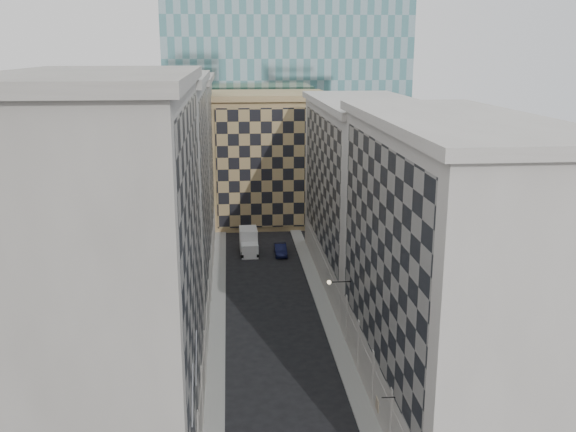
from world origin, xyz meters
TOP-DOWN VIEW (x-y plane):
  - sidewalk_west at (-5.25, 30.00)m, footprint 1.50×100.00m
  - sidewalk_east at (5.25, 30.00)m, footprint 1.50×100.00m
  - bldg_left_a at (-10.88, 11.00)m, footprint 10.80×22.80m
  - bldg_left_b at (-10.88, 33.00)m, footprint 10.80×22.80m
  - bldg_left_c at (-10.88, 55.00)m, footprint 10.80×22.80m
  - bldg_right_a at (10.88, 15.00)m, footprint 10.80×26.80m
  - bldg_right_b at (10.89, 42.00)m, footprint 10.80×28.80m
  - tan_block at (2.00, 67.90)m, footprint 16.80×14.80m
  - church_tower at (0.00, 82.00)m, footprint 7.20×7.20m
  - flagpoles_left at (-5.90, 6.00)m, footprint 0.10×6.33m
  - bracket_lamp at (4.38, 24.00)m, footprint 1.98×0.36m
  - box_truck at (-1.60, 51.89)m, footprint 2.29×5.38m
  - dark_car at (2.29, 50.45)m, footprint 1.46×4.14m
  - shop_sign at (4.95, 9.07)m, footprint 1.19×0.78m

SIDE VIEW (x-z plane):
  - sidewalk_west at x=-5.25m, z-range 0.00..0.15m
  - sidewalk_east at x=5.25m, z-range 0.00..0.15m
  - dark_car at x=2.29m, z-range 0.00..1.36m
  - box_truck at x=-1.60m, z-range -0.19..2.74m
  - shop_sign at x=4.95m, z-range 3.40..4.26m
  - bracket_lamp at x=4.38m, z-range 6.02..6.38m
  - flagpoles_left at x=-5.90m, z-range 6.83..9.17m
  - tan_block at x=2.00m, z-range 0.04..18.84m
  - bldg_right_b at x=10.89m, z-range 0.00..19.70m
  - bldg_right_a at x=10.88m, z-range -0.03..20.67m
  - bldg_left_c at x=-10.88m, z-range -0.02..21.68m
  - bldg_left_b at x=-10.88m, z-range -0.03..22.67m
  - bldg_left_a at x=-10.88m, z-range -0.03..23.67m
  - church_tower at x=0.00m, z-range 1.20..52.70m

